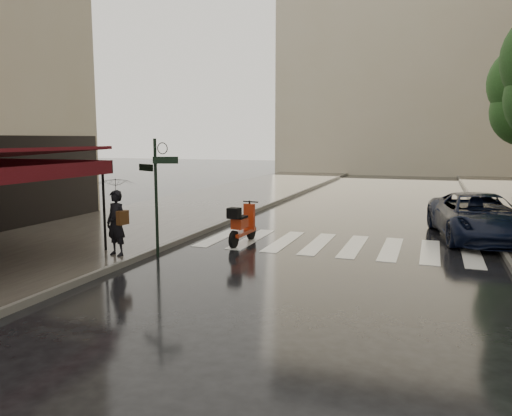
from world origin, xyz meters
The scene contains 10 objects.
ground centered at (0.00, 0.00, 0.00)m, with size 120.00×120.00×0.00m, color black.
sidewalk_near centered at (-4.50, 12.00, 0.06)m, with size 6.00×60.00×0.12m, color #38332D.
curb_near centered at (-1.45, 12.00, 0.07)m, with size 0.12×60.00×0.16m, color #595651.
curb_far centered at (7.45, 12.00, 0.07)m, with size 0.12×60.00×0.16m, color #595651.
crosswalk centered at (2.98, 6.00, 0.01)m, with size 7.85×3.20×0.01m.
signpost centered at (-1.19, 3.00, 1.83)m, with size 1.17×0.29×3.10m.
backdrop_building centered at (3.00, 38.00, 10.00)m, with size 22.00×6.00×20.00m, color tan.
pedestrian_with_umbrella centered at (-2.00, 2.35, 1.76)m, with size 1.21×1.23×2.46m.
scooter centered at (0.33, 5.23, 0.56)m, with size 0.49×1.83×1.20m.
parked_car centered at (6.96, 8.28, 0.71)m, with size 2.36×5.12×1.42m, color black.
Camera 1 is at (5.57, -8.28, 3.10)m, focal length 35.00 mm.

